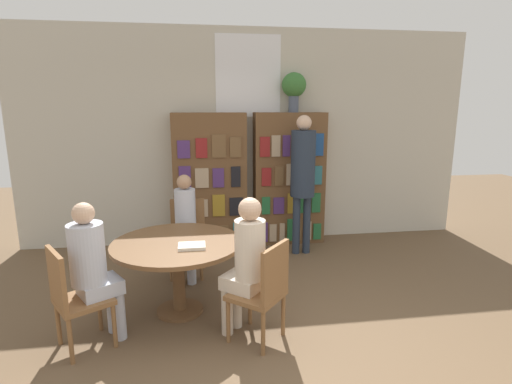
{
  "coord_description": "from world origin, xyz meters",
  "views": [
    {
      "loc": [
        -0.71,
        -2.28,
        1.96
      ],
      "look_at": [
        -0.11,
        1.85,
        1.05
      ],
      "focal_mm": 28.0,
      "sensor_mm": 36.0,
      "label": 1
    }
  ],
  "objects_px": {
    "bookshelf_right": "(289,179)",
    "reading_table": "(178,253)",
    "chair_left_side": "(187,233)",
    "flower_vase": "(294,87)",
    "seated_reader_back": "(93,265)",
    "chair_near_camera": "(73,295)",
    "librarian_standing": "(303,170)",
    "bookshelf_left": "(210,181)",
    "seated_reader_left": "(185,223)",
    "seated_reader_right": "(246,260)",
    "chair_far_side": "(264,288)"
  },
  "relations": [
    {
      "from": "seated_reader_left",
      "to": "seated_reader_right",
      "type": "height_order",
      "value": "seated_reader_right"
    },
    {
      "from": "bookshelf_right",
      "to": "chair_far_side",
      "type": "distance_m",
      "value": 2.64
    },
    {
      "from": "bookshelf_right",
      "to": "librarian_standing",
      "type": "relative_size",
      "value": 1.01
    },
    {
      "from": "librarian_standing",
      "to": "flower_vase",
      "type": "bearing_deg",
      "value": 92.14
    },
    {
      "from": "seated_reader_back",
      "to": "bookshelf_right",
      "type": "bearing_deg",
      "value": 104.73
    },
    {
      "from": "seated_reader_back",
      "to": "librarian_standing",
      "type": "xyz_separation_m",
      "value": [
        2.21,
        1.78,
        0.45
      ]
    },
    {
      "from": "bookshelf_left",
      "to": "bookshelf_right",
      "type": "relative_size",
      "value": 1.0
    },
    {
      "from": "chair_left_side",
      "to": "seated_reader_back",
      "type": "height_order",
      "value": "seated_reader_back"
    },
    {
      "from": "chair_near_camera",
      "to": "seated_reader_back",
      "type": "bearing_deg",
      "value": 90.0
    },
    {
      "from": "reading_table",
      "to": "chair_far_side",
      "type": "relative_size",
      "value": 1.39
    },
    {
      "from": "bookshelf_right",
      "to": "reading_table",
      "type": "bearing_deg",
      "value": -128.57
    },
    {
      "from": "seated_reader_right",
      "to": "bookshelf_right",
      "type": "bearing_deg",
      "value": 19.04
    },
    {
      "from": "reading_table",
      "to": "chair_near_camera",
      "type": "distance_m",
      "value": 0.95
    },
    {
      "from": "seated_reader_left",
      "to": "chair_near_camera",
      "type": "bearing_deg",
      "value": 59.83
    },
    {
      "from": "librarian_standing",
      "to": "reading_table",
      "type": "bearing_deg",
      "value": -138.69
    },
    {
      "from": "flower_vase",
      "to": "reading_table",
      "type": "bearing_deg",
      "value": -129.39
    },
    {
      "from": "seated_reader_back",
      "to": "chair_far_side",
      "type": "bearing_deg",
      "value": 49.7
    },
    {
      "from": "seated_reader_left",
      "to": "reading_table",
      "type": "bearing_deg",
      "value": 90.0
    },
    {
      "from": "reading_table",
      "to": "chair_near_camera",
      "type": "xyz_separation_m",
      "value": [
        -0.8,
        -0.5,
        -0.11
      ]
    },
    {
      "from": "chair_near_camera",
      "to": "seated_reader_left",
      "type": "bearing_deg",
      "value": 113.83
    },
    {
      "from": "bookshelf_left",
      "to": "chair_near_camera",
      "type": "height_order",
      "value": "bookshelf_left"
    },
    {
      "from": "bookshelf_left",
      "to": "librarian_standing",
      "type": "xyz_separation_m",
      "value": [
        1.19,
        -0.5,
        0.21
      ]
    },
    {
      "from": "chair_left_side",
      "to": "seated_reader_left",
      "type": "distance_m",
      "value": 0.26
    },
    {
      "from": "bookshelf_left",
      "to": "seated_reader_left",
      "type": "relative_size",
      "value": 1.54
    },
    {
      "from": "librarian_standing",
      "to": "chair_left_side",
      "type": "bearing_deg",
      "value": -164.06
    },
    {
      "from": "bookshelf_left",
      "to": "seated_reader_back",
      "type": "bearing_deg",
      "value": -114.23
    },
    {
      "from": "chair_far_side",
      "to": "seated_reader_right",
      "type": "bearing_deg",
      "value": 90.0
    },
    {
      "from": "seated_reader_back",
      "to": "chair_near_camera",
      "type": "bearing_deg",
      "value": -90.0
    },
    {
      "from": "chair_far_side",
      "to": "seated_reader_back",
      "type": "height_order",
      "value": "seated_reader_back"
    },
    {
      "from": "chair_left_side",
      "to": "flower_vase",
      "type": "bearing_deg",
      "value": -143.72
    },
    {
      "from": "flower_vase",
      "to": "librarian_standing",
      "type": "bearing_deg",
      "value": -87.86
    },
    {
      "from": "chair_left_side",
      "to": "seated_reader_left",
      "type": "height_order",
      "value": "seated_reader_left"
    },
    {
      "from": "chair_near_camera",
      "to": "seated_reader_left",
      "type": "xyz_separation_m",
      "value": [
        0.86,
        1.26,
        0.18
      ]
    },
    {
      "from": "chair_near_camera",
      "to": "seated_reader_right",
      "type": "distance_m",
      "value": 1.41
    },
    {
      "from": "flower_vase",
      "to": "seated_reader_back",
      "type": "relative_size",
      "value": 0.44
    },
    {
      "from": "chair_near_camera",
      "to": "chair_far_side",
      "type": "relative_size",
      "value": 1.0
    },
    {
      "from": "bookshelf_left",
      "to": "seated_reader_left",
      "type": "bearing_deg",
      "value": -106.09
    },
    {
      "from": "seated_reader_left",
      "to": "librarian_standing",
      "type": "height_order",
      "value": "librarian_standing"
    },
    {
      "from": "bookshelf_left",
      "to": "seated_reader_left",
      "type": "xyz_separation_m",
      "value": [
        -0.32,
        -1.11,
        -0.26
      ]
    },
    {
      "from": "bookshelf_left",
      "to": "flower_vase",
      "type": "relative_size",
      "value": 3.48
    },
    {
      "from": "reading_table",
      "to": "chair_left_side",
      "type": "height_order",
      "value": "chair_left_side"
    },
    {
      "from": "chair_near_camera",
      "to": "seated_reader_right",
      "type": "bearing_deg",
      "value": 58.36
    },
    {
      "from": "flower_vase",
      "to": "chair_left_side",
      "type": "bearing_deg",
      "value": -147.7
    },
    {
      "from": "bookshelf_right",
      "to": "bookshelf_left",
      "type": "bearing_deg",
      "value": 180.0
    },
    {
      "from": "bookshelf_right",
      "to": "seated_reader_right",
      "type": "bearing_deg",
      "value": -110.95
    },
    {
      "from": "chair_far_side",
      "to": "librarian_standing",
      "type": "bearing_deg",
      "value": 17.11
    },
    {
      "from": "flower_vase",
      "to": "librarian_standing",
      "type": "height_order",
      "value": "flower_vase"
    },
    {
      "from": "librarian_standing",
      "to": "seated_reader_back",
      "type": "bearing_deg",
      "value": -141.2
    },
    {
      "from": "seated_reader_left",
      "to": "seated_reader_right",
      "type": "distance_m",
      "value": 1.36
    },
    {
      "from": "bookshelf_left",
      "to": "reading_table",
      "type": "bearing_deg",
      "value": -101.29
    }
  ]
}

